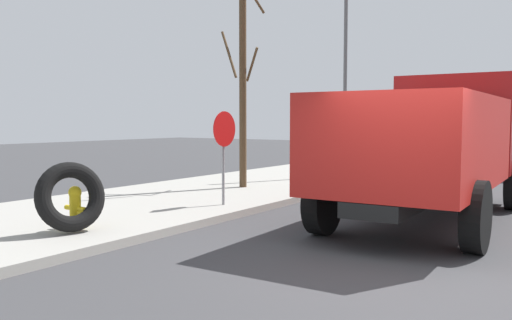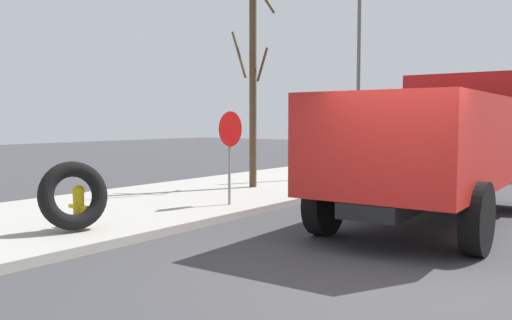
# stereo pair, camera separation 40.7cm
# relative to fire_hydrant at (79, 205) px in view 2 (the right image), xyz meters

# --- Properties ---
(ground_plane) EXTENTS (80.00, 80.00, 0.00)m
(ground_plane) POSITION_rel_fire_hydrant_xyz_m (0.77, -5.20, -0.54)
(ground_plane) COLOR #38383A
(sidewalk_curb) EXTENTS (36.00, 5.00, 0.15)m
(sidewalk_curb) POSITION_rel_fire_hydrant_xyz_m (0.77, 1.30, -0.47)
(sidewalk_curb) COLOR #99968E
(sidewalk_curb) RESTS_ON ground
(fire_hydrant) EXTENTS (0.22, 0.49, 0.73)m
(fire_hydrant) POSITION_rel_fire_hydrant_xyz_m (0.00, 0.00, 0.00)
(fire_hydrant) COLOR yellow
(fire_hydrant) RESTS_ON sidewalk_curb
(loose_tire) EXTENTS (1.24, 0.79, 1.18)m
(loose_tire) POSITION_rel_fire_hydrant_xyz_m (-0.21, -0.16, 0.20)
(loose_tire) COLOR black
(loose_tire) RESTS_ON sidewalk_curb
(stop_sign) EXTENTS (0.76, 0.08, 2.03)m
(stop_sign) POSITION_rel_fire_hydrant_xyz_m (3.47, -0.48, 1.01)
(stop_sign) COLOR gray
(stop_sign) RESTS_ON sidewalk_curb
(dump_truck_red) EXTENTS (7.08, 2.99, 3.00)m
(dump_truck_red) POSITION_rel_fire_hydrant_xyz_m (5.13, -4.47, 1.07)
(dump_truck_red) COLOR red
(dump_truck_red) RESTS_ON ground
(bare_tree) EXTENTS (1.03, 1.14, 5.60)m
(bare_tree) POSITION_rel_fire_hydrant_xyz_m (6.22, 0.98, 2.34)
(bare_tree) COLOR #4C3823
(bare_tree) RESTS_ON sidewalk_curb
(street_light_pole) EXTENTS (0.12, 0.12, 6.21)m
(street_light_pole) POSITION_rel_fire_hydrant_xyz_m (10.42, -0.11, 2.71)
(street_light_pole) COLOR #595B5E
(street_light_pole) RESTS_ON sidewalk_curb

